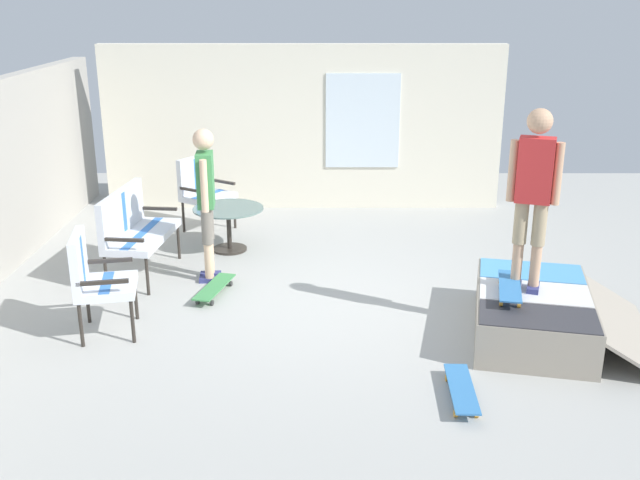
% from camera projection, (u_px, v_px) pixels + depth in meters
% --- Properties ---
extents(ground_plane, '(12.00, 12.00, 0.10)m').
position_uv_depth(ground_plane, '(341.00, 308.00, 7.82)').
color(ground_plane, '#A8A8A3').
extents(house_facade, '(0.23, 6.00, 2.46)m').
position_uv_depth(house_facade, '(304.00, 128.00, 11.00)').
color(house_facade, silver).
rests_on(house_facade, ground_plane).
extents(skate_ramp, '(2.01, 1.97, 0.44)m').
position_uv_depth(skate_ramp, '(536.00, 313.00, 7.05)').
color(skate_ramp, gray).
rests_on(skate_ramp, ground_plane).
extents(patio_bench, '(1.30, 0.68, 1.02)m').
position_uv_depth(patio_bench, '(132.00, 225.00, 8.43)').
color(patio_bench, '#2D2823').
rests_on(patio_bench, ground_plane).
extents(patio_chair_near_house, '(0.82, 0.80, 1.02)m').
position_uv_depth(patio_chair_near_house, '(202.00, 187.00, 10.11)').
color(patio_chair_near_house, '#2D2823').
rests_on(patio_chair_near_house, ground_plane).
extents(patio_chair_by_wall, '(0.71, 0.65, 1.02)m').
position_uv_depth(patio_chair_by_wall, '(93.00, 275.00, 6.94)').
color(patio_chair_by_wall, '#2D2823').
rests_on(patio_chair_by_wall, ground_plane).
extents(patio_table, '(0.90, 0.90, 0.57)m').
position_uv_depth(patio_table, '(229.00, 220.00, 9.31)').
color(patio_table, '#2D2823').
rests_on(patio_table, ground_plane).
extents(person_watching, '(0.48, 0.26, 1.76)m').
position_uv_depth(person_watching, '(206.00, 193.00, 8.15)').
color(person_watching, navy).
rests_on(person_watching, ground_plane).
extents(person_skater, '(0.32, 0.46, 1.74)m').
position_uv_depth(person_skater, '(534.00, 186.00, 6.72)').
color(person_skater, navy).
rests_on(person_skater, skate_ramp).
extents(skateboard_by_bench, '(0.82, 0.39, 0.10)m').
position_uv_depth(skateboard_by_bench, '(215.00, 288.00, 8.02)').
color(skateboard_by_bench, '#3F8C4C').
rests_on(skateboard_by_bench, ground_plane).
extents(skateboard_spare, '(0.81, 0.24, 0.10)m').
position_uv_depth(skateboard_spare, '(462.00, 389.00, 5.96)').
color(skateboard_spare, '#3372B2').
rests_on(skateboard_spare, ground_plane).
extents(skateboard_on_ramp, '(0.82, 0.37, 0.10)m').
position_uv_depth(skateboard_on_ramp, '(510.00, 287.00, 6.88)').
color(skateboard_on_ramp, '#3372B2').
rests_on(skateboard_on_ramp, skate_ramp).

